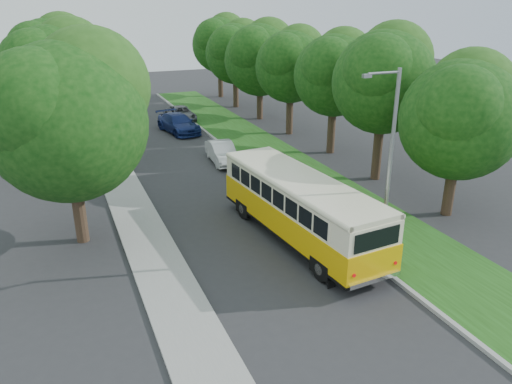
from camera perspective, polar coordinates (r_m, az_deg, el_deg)
name	(u,v)px	position (r m, az deg, el deg)	size (l,w,h in m)	color
ground	(267,249)	(22.39, 1.25, -6.53)	(120.00, 120.00, 0.00)	#2C2C2F
curb	(290,197)	(27.87, 3.91, -0.63)	(0.20, 70.00, 0.15)	gray
grass_verge	(327,192)	(28.93, 8.09, 0.02)	(4.50, 70.00, 0.13)	#1F4512
sidewalk	(138,222)	(25.54, -13.29, -3.33)	(2.20, 70.00, 0.12)	gray
treeline	(209,64)	(38.07, -5.43, 14.34)	(24.27, 41.91, 9.46)	#332319
lamppost_near	(389,160)	(20.74, 14.92, 3.52)	(1.71, 0.16, 8.00)	gray
lamppost_far	(105,101)	(34.85, -16.89, 9.89)	(1.71, 0.16, 7.50)	gray
warning_sign	(121,152)	(31.53, -15.23, 4.42)	(0.56, 0.10, 2.50)	gray
vintage_bus	(300,209)	(22.60, 5.05, -1.99)	(2.68, 10.43, 3.10)	#F2B607
car_silver	(254,169)	(30.71, -0.23, 2.68)	(1.56, 3.87, 1.32)	#B6B6BB
car_white	(222,152)	(33.99, -3.89, 4.54)	(1.48, 4.25, 1.40)	silver
car_blue	(178,123)	(42.30, -8.86, 7.76)	(2.14, 5.27, 1.53)	navy
car_grey	(181,114)	(46.54, -8.57, 8.84)	(2.12, 4.60, 1.28)	#585B60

